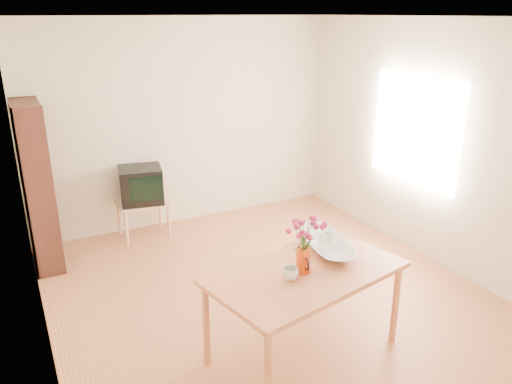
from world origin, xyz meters
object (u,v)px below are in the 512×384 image
mug (290,274)px  bowl (327,222)px  table (305,279)px  pitcher (303,261)px  television (141,184)px

mug → bowl: 0.65m
table → mug: (-0.18, -0.06, 0.12)m
mug → table: bearing=159.5°
mug → pitcher: bearing=163.0°
pitcher → television: size_ratio=0.36×
pitcher → mug: bearing=-145.6°
mug → television: (-0.36, 2.90, -0.12)m
mug → bowl: size_ratio=0.24×
pitcher → television: (-0.51, 2.84, -0.16)m
television → table: bearing=-68.3°
table → mug: bearing=-172.3°
table → pitcher: (-0.03, -0.00, 0.16)m
pitcher → television: pitcher is taller
pitcher → bowl: 0.49m
bowl → television: bearing=109.2°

